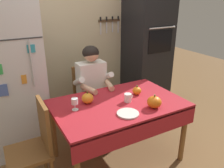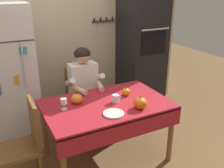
% 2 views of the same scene
% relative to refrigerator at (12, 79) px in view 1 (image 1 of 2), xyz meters
% --- Properties ---
extents(ground_plane, '(10.00, 10.00, 0.00)m').
position_rel_refrigerator_xyz_m(ground_plane, '(0.95, -0.96, -0.90)').
color(ground_plane, brown).
rests_on(ground_plane, ground).
extents(back_wall_assembly, '(3.70, 0.13, 2.60)m').
position_rel_refrigerator_xyz_m(back_wall_assembly, '(1.00, 0.39, 0.40)').
color(back_wall_assembly, '#BCAD89').
rests_on(back_wall_assembly, ground).
extents(refrigerator, '(0.68, 0.71, 1.80)m').
position_rel_refrigerator_xyz_m(refrigerator, '(0.00, 0.00, 0.00)').
color(refrigerator, silver).
rests_on(refrigerator, ground).
extents(wall_oven, '(0.60, 0.64, 2.10)m').
position_rel_refrigerator_xyz_m(wall_oven, '(2.00, 0.04, 0.15)').
color(wall_oven, black).
rests_on(wall_oven, ground).
extents(dining_table, '(1.40, 0.90, 0.74)m').
position_rel_refrigerator_xyz_m(dining_table, '(0.95, -0.88, -0.24)').
color(dining_table, brown).
rests_on(dining_table, ground).
extents(chair_behind_person, '(0.40, 0.40, 0.93)m').
position_rel_refrigerator_xyz_m(chair_behind_person, '(0.92, -0.09, -0.39)').
color(chair_behind_person, brown).
rests_on(chair_behind_person, ground).
extents(seated_person, '(0.47, 0.55, 1.25)m').
position_rel_refrigerator_xyz_m(seated_person, '(0.92, -0.28, -0.16)').
color(seated_person, '#38384C').
rests_on(seated_person, ground).
extents(chair_left_side, '(0.40, 0.40, 0.93)m').
position_rel_refrigerator_xyz_m(chair_left_side, '(0.05, -0.85, -0.39)').
color(chair_left_side, brown).
rests_on(chair_left_side, ground).
extents(coffee_mug, '(0.11, 0.08, 0.09)m').
position_rel_refrigerator_xyz_m(coffee_mug, '(1.05, -0.90, -0.11)').
color(coffee_mug, white).
rests_on(coffee_mug, dining_table).
extents(wine_glass, '(0.07, 0.07, 0.13)m').
position_rel_refrigerator_xyz_m(wine_glass, '(0.48, -0.80, -0.07)').
color(wine_glass, white).
rests_on(wine_glass, dining_table).
extents(pumpkin_large, '(0.15, 0.15, 0.14)m').
position_rel_refrigerator_xyz_m(pumpkin_large, '(1.22, -1.14, -0.10)').
color(pumpkin_large, orange).
rests_on(pumpkin_large, dining_table).
extents(pumpkin_medium, '(0.13, 0.13, 0.13)m').
position_rel_refrigerator_xyz_m(pumpkin_medium, '(0.65, -0.72, -0.10)').
color(pumpkin_medium, orange).
rests_on(pumpkin_medium, dining_table).
extents(pumpkin_small, '(0.10, 0.10, 0.11)m').
position_rel_refrigerator_xyz_m(pumpkin_small, '(1.25, -0.78, -0.11)').
color(pumpkin_small, orange).
rests_on(pumpkin_small, dining_table).
extents(serving_tray, '(0.22, 0.22, 0.02)m').
position_rel_refrigerator_xyz_m(serving_tray, '(0.90, -1.14, -0.15)').
color(serving_tray, silver).
rests_on(serving_tray, dining_table).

